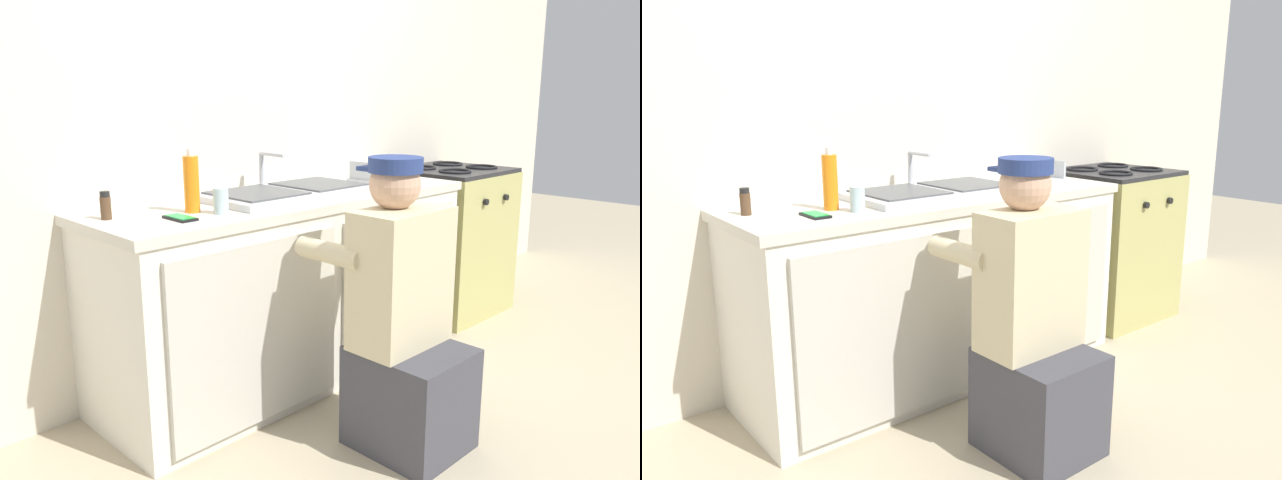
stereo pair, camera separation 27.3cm
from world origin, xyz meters
TOP-DOWN VIEW (x-y plane):
  - ground_plane at (0.00, 0.00)m, footprint 12.00×12.00m
  - back_wall at (0.00, 0.65)m, footprint 6.00×0.10m
  - counter_cabinet at (0.00, 0.29)m, footprint 1.85×0.62m
  - countertop at (0.00, 0.30)m, footprint 1.89×0.62m
  - sink_double_basin at (0.00, 0.30)m, footprint 0.80×0.44m
  - stove_range at (1.31, 0.30)m, footprint 0.64×0.62m
  - plumber_person at (-0.11, -0.45)m, footprint 0.42×0.61m
  - dish_rack_tray at (0.65, 0.30)m, footprint 0.28×0.22m
  - soap_bottle_orange at (-0.54, 0.27)m, footprint 0.06×0.06m
  - cell_phone at (-0.65, 0.18)m, footprint 0.07×0.14m
  - spice_bottle_pepper at (-0.84, 0.38)m, footprint 0.04×0.04m
  - water_glass at (-0.47, 0.17)m, footprint 0.06×0.06m

SIDE VIEW (x-z plane):
  - ground_plane at x=0.00m, z-range 0.00..0.00m
  - counter_cabinet at x=0.00m, z-range 0.00..0.83m
  - stove_range at x=1.31m, z-range 0.00..0.89m
  - plumber_person at x=-0.11m, z-range -0.09..1.01m
  - countertop at x=0.00m, z-range 0.83..0.87m
  - cell_phone at x=-0.65m, z-range 0.87..0.88m
  - sink_double_basin at x=0.00m, z-range 0.79..0.98m
  - dish_rack_tray at x=0.65m, z-range 0.84..0.95m
  - water_glass at x=-0.47m, z-range 0.87..0.97m
  - spice_bottle_pepper at x=-0.84m, z-range 0.87..0.97m
  - soap_bottle_orange at x=-0.54m, z-range 0.86..1.11m
  - back_wall at x=0.00m, z-range 0.00..2.50m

